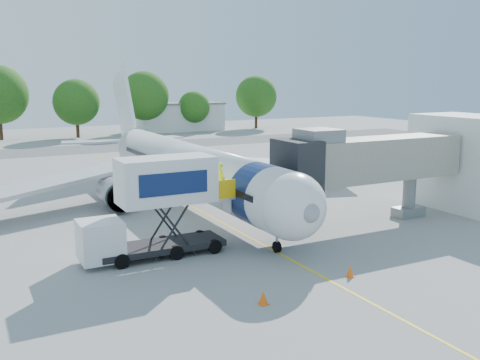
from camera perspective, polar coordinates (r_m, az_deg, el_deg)
name	(u,v)px	position (r m, az deg, el deg)	size (l,w,h in m)	color
ground	(208,215)	(38.68, -3.45, -3.77)	(160.00, 160.00, 0.00)	gray
guidance_line	(208,215)	(38.68, -3.45, -3.76)	(0.15, 70.00, 0.01)	yellow
taxiway_strip	(85,149)	(78.31, -16.19, 3.18)	(120.00, 10.00, 0.01)	#59595B
aircraft	(186,167)	(41.80, -5.81, 1.41)	(34.17, 37.73, 11.35)	white
jet_bridge	(361,161)	(36.19, 12.79, 2.00)	(13.90, 3.20, 6.60)	#A8A28F
terminal_stub	(470,162)	(43.81, 23.29, 1.75)	(5.00, 8.00, 7.00)	silver
catering_hiloader	(155,208)	(29.47, -9.03, -2.95)	(8.50, 2.44, 5.50)	black
ground_tug	(374,277)	(25.68, 14.05, -9.99)	(3.47, 1.91, 1.36)	silver
safety_cone_a	(350,272)	(27.35, 11.68, -9.54)	(0.37, 0.37, 0.60)	#F95D0D
safety_cone_b	(263,298)	(23.77, 2.50, -12.42)	(0.41, 0.41, 0.66)	#F95D0D
outbuilding_right	(179,117)	(103.41, -6.48, 6.74)	(16.40, 7.40, 5.30)	silver
tree_d	(76,102)	(94.09, -17.07, 7.95)	(7.65, 7.65, 9.76)	#382314
tree_e	(144,96)	(98.13, -10.16, 8.83)	(8.74, 8.74, 11.14)	#382314
tree_f	(194,107)	(101.09, -4.92, 7.76)	(5.92, 5.92, 7.55)	#382314
tree_g	(256,96)	(107.68, 1.74, 8.91)	(8.19, 8.19, 10.44)	#382314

